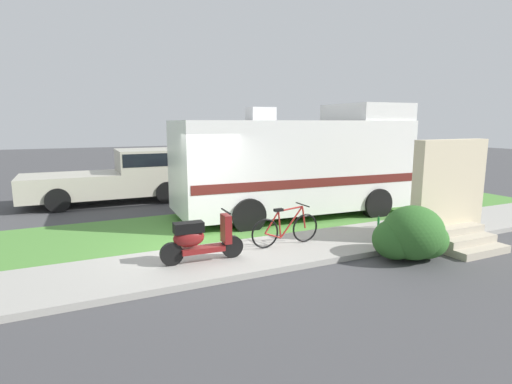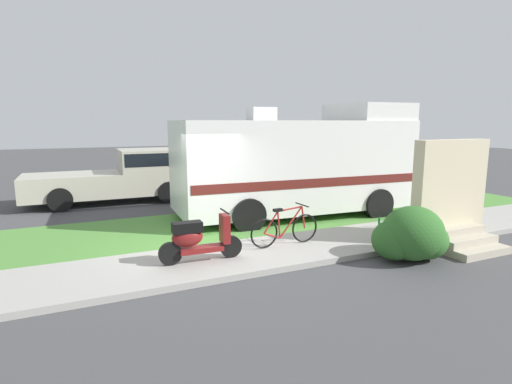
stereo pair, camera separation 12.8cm
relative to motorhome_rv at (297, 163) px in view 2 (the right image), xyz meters
name	(u,v)px [view 2 (the right image)]	position (x,y,z in m)	size (l,w,h in m)	color
ground_plane	(199,247)	(-3.55, -1.74, -1.58)	(80.00, 80.00, 0.00)	#424244
sidewalk	(217,261)	(-3.55, -2.94, -1.52)	(24.00, 2.00, 0.12)	#9E9B93
grass_strip	(182,229)	(-3.55, -0.24, -1.54)	(24.00, 3.40, 0.08)	#4C8438
motorhome_rv	(297,163)	(0.00, 0.00, 0.00)	(6.97, 3.02, 3.32)	silver
scooter	(198,238)	(-3.94, -2.98, -1.00)	(1.64, 0.50, 0.97)	black
bicycle	(285,229)	(-1.91, -2.76, -1.09)	(1.66, 0.52, 0.88)	black
pickup_truck_near	(130,174)	(-4.15, 4.56, -0.61)	(5.70, 2.24, 1.82)	#B7B29E
porch_steps	(453,204)	(1.68, -4.03, -0.62)	(2.00, 1.26, 2.40)	#B2A893
bush_by_porch	(411,236)	(0.06, -4.43, -1.06)	(1.55, 1.16, 1.10)	#2D6026
bottle_green	(379,223)	(1.01, -2.44, -1.34)	(0.06, 0.06, 0.30)	#19722D
bottle_spare	(396,235)	(0.66, -3.42, -1.36)	(0.08, 0.08, 0.24)	navy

